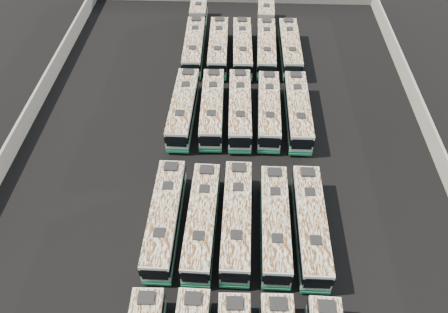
# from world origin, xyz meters

# --- Properties ---
(ground) EXTENTS (140.00, 140.00, 0.00)m
(ground) POSITION_xyz_m (0.00, 0.00, 0.00)
(ground) COLOR black
(ground) RESTS_ON ground
(perimeter_wall) EXTENTS (45.20, 73.20, 2.20)m
(perimeter_wall) POSITION_xyz_m (0.00, 0.00, 1.10)
(perimeter_wall) COLOR gray
(perimeter_wall) RESTS_ON ground
(bus_midfront_far_left) EXTENTS (2.53, 11.66, 3.28)m
(bus_midfront_far_left) POSITION_xyz_m (-4.79, -8.14, 1.68)
(bus_midfront_far_left) COLOR silver
(bus_midfront_far_left) RESTS_ON ground
(bus_midfront_left) EXTENTS (2.69, 11.55, 3.24)m
(bus_midfront_left) POSITION_xyz_m (-1.50, -8.30, 1.66)
(bus_midfront_left) COLOR silver
(bus_midfront_left) RESTS_ON ground
(bus_midfront_center) EXTENTS (2.61, 11.78, 3.31)m
(bus_midfront_center) POSITION_xyz_m (1.58, -8.08, 1.69)
(bus_midfront_center) COLOR silver
(bus_midfront_center) RESTS_ON ground
(bus_midfront_right) EXTENTS (2.49, 11.41, 3.21)m
(bus_midfront_right) POSITION_xyz_m (4.93, -8.28, 1.64)
(bus_midfront_right) COLOR silver
(bus_midfront_right) RESTS_ON ground
(bus_midfront_far_right) EXTENTS (2.47, 11.67, 3.29)m
(bus_midfront_far_right) POSITION_xyz_m (8.04, -8.33, 1.68)
(bus_midfront_far_right) COLOR silver
(bus_midfront_far_right) RESTS_ON ground
(bus_midback_far_left) EXTENTS (2.71, 11.76, 3.30)m
(bus_midback_far_left) POSITION_xyz_m (-4.79, 7.11, 1.69)
(bus_midback_far_left) COLOR silver
(bus_midback_far_left) RESTS_ON ground
(bus_midback_left) EXTENTS (2.69, 11.60, 3.25)m
(bus_midback_left) POSITION_xyz_m (-1.54, 7.27, 1.66)
(bus_midback_left) COLOR silver
(bus_midback_left) RESTS_ON ground
(bus_midback_center) EXTENTS (2.69, 11.73, 3.29)m
(bus_midback_center) POSITION_xyz_m (1.59, 7.23, 1.68)
(bus_midback_center) COLOR silver
(bus_midback_center) RESTS_ON ground
(bus_midback_right) EXTENTS (2.62, 11.44, 3.21)m
(bus_midback_right) POSITION_xyz_m (4.85, 7.26, 1.64)
(bus_midback_right) COLOR silver
(bus_midback_right) RESTS_ON ground
(bus_midback_far_right) EXTENTS (2.46, 11.58, 3.26)m
(bus_midback_far_right) POSITION_xyz_m (8.09, 7.21, 1.67)
(bus_midback_far_right) COLOR silver
(bus_midback_far_right) RESTS_ON ground
(bus_back_far_left) EXTENTS (2.76, 17.76, 3.21)m
(bus_back_far_left) POSITION_xyz_m (-4.80, 23.11, 1.64)
(bus_back_far_left) COLOR silver
(bus_back_far_left) RESTS_ON ground
(bus_back_left) EXTENTS (2.61, 11.54, 3.24)m
(bus_back_left) POSITION_xyz_m (-1.50, 20.02, 1.66)
(bus_back_left) COLOR silver
(bus_back_left) RESTS_ON ground
(bus_back_center) EXTENTS (2.74, 11.61, 3.25)m
(bus_back_center) POSITION_xyz_m (1.69, 20.00, 1.66)
(bus_back_center) COLOR silver
(bus_back_center) RESTS_ON ground
(bus_back_right) EXTENTS (2.74, 17.60, 3.18)m
(bus_back_right) POSITION_xyz_m (4.95, 23.14, 1.63)
(bus_back_right) COLOR silver
(bus_back_right) RESTS_ON ground
(bus_back_far_right) EXTENTS (2.51, 11.40, 3.21)m
(bus_back_far_right) POSITION_xyz_m (8.04, 20.23, 1.64)
(bus_back_far_right) COLOR silver
(bus_back_far_right) RESTS_ON ground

